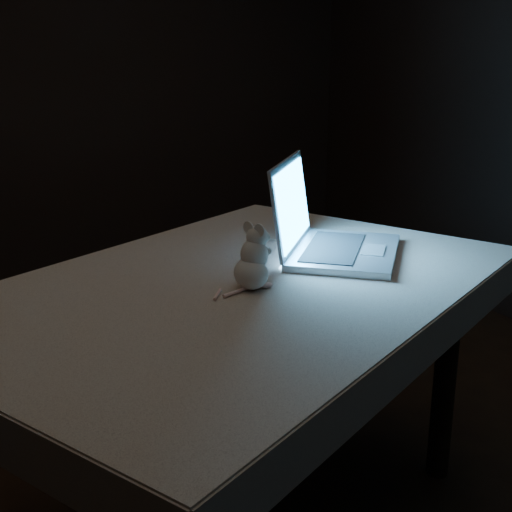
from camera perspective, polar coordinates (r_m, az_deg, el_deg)
floor at (r=2.40m, az=-5.96°, el=-20.30°), size 5.00×5.00×0.00m
back_wall at (r=4.34m, az=-19.95°, el=14.02°), size 4.50×0.04×2.60m
table at (r=2.08m, az=-1.35°, el=-13.01°), size 1.79×1.52×0.81m
tablecloth at (r=1.94m, az=-0.52°, el=-3.66°), size 1.96×1.87×0.11m
laptop at (r=2.13m, az=7.58°, el=3.88°), size 0.58×0.58×0.30m
plush_mouse at (r=1.82m, az=-0.42°, el=-0.07°), size 0.18×0.18×0.18m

